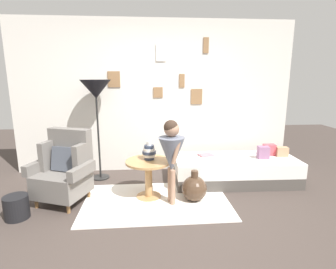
# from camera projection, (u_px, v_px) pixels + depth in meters

# --- Properties ---
(ground_plane) EXTENTS (12.00, 12.00, 0.00)m
(ground_plane) POSITION_uv_depth(u_px,v_px,m) (162.00, 226.00, 3.01)
(ground_plane) COLOR #423833
(gallery_wall) EXTENTS (4.80, 0.12, 2.60)m
(gallery_wall) POSITION_uv_depth(u_px,v_px,m) (155.00, 97.00, 4.63)
(gallery_wall) COLOR silver
(gallery_wall) RESTS_ON ground
(rug) EXTENTS (1.94, 1.21, 0.01)m
(rug) POSITION_uv_depth(u_px,v_px,m) (156.00, 201.00, 3.59)
(rug) COLOR silver
(rug) RESTS_ON ground
(armchair) EXTENTS (0.88, 0.78, 0.97)m
(armchair) POSITION_uv_depth(u_px,v_px,m) (65.00, 170.00, 3.54)
(armchair) COLOR olive
(armchair) RESTS_ON ground
(daybed) EXTENTS (1.92, 0.85, 0.40)m
(daybed) POSITION_uv_depth(u_px,v_px,m) (235.00, 170.00, 4.23)
(daybed) COLOR #4C4742
(daybed) RESTS_ON ground
(pillow_head) EXTENTS (0.19, 0.14, 0.15)m
(pillow_head) POSITION_uv_depth(u_px,v_px,m) (282.00, 152.00, 4.26)
(pillow_head) COLOR tan
(pillow_head) RESTS_ON daybed
(pillow_mid) EXTENTS (0.18, 0.12, 0.18)m
(pillow_mid) POSITION_uv_depth(u_px,v_px,m) (269.00, 150.00, 4.31)
(pillow_mid) COLOR #D64C56
(pillow_mid) RESTS_ON daybed
(pillow_back) EXTENTS (0.18, 0.13, 0.19)m
(pillow_back) POSITION_uv_depth(u_px,v_px,m) (263.00, 153.00, 4.13)
(pillow_back) COLOR gray
(pillow_back) RESTS_ON daybed
(side_table) EXTENTS (0.62, 0.62, 0.53)m
(side_table) POSITION_uv_depth(u_px,v_px,m) (148.00, 171.00, 3.64)
(side_table) COLOR tan
(side_table) RESTS_ON ground
(vase_striped) EXTENTS (0.19, 0.19, 0.26)m
(vase_striped) POSITION_uv_depth(u_px,v_px,m) (149.00, 152.00, 3.64)
(vase_striped) COLOR #2D384C
(vase_striped) RESTS_ON side_table
(floor_lamp) EXTENTS (0.48, 0.48, 1.61)m
(floor_lamp) POSITION_uv_depth(u_px,v_px,m) (96.00, 92.00, 4.12)
(floor_lamp) COLOR black
(floor_lamp) RESTS_ON ground
(person_child) EXTENTS (0.34, 0.34, 1.12)m
(person_child) POSITION_uv_depth(u_px,v_px,m) (172.00, 151.00, 3.40)
(person_child) COLOR #A37A60
(person_child) RESTS_ON ground
(book_on_daybed) EXTENTS (0.25, 0.21, 0.03)m
(book_on_daybed) POSITION_uv_depth(u_px,v_px,m) (206.00, 155.00, 4.29)
(book_on_daybed) COLOR #BC7480
(book_on_daybed) RESTS_ON daybed
(demijohn_near) EXTENTS (0.34, 0.34, 0.43)m
(demijohn_near) POSITION_uv_depth(u_px,v_px,m) (194.00, 188.00, 3.59)
(demijohn_near) COLOR #473323
(demijohn_near) RESTS_ON ground
(magazine_basket) EXTENTS (0.28, 0.28, 0.28)m
(magazine_basket) POSITION_uv_depth(u_px,v_px,m) (16.00, 207.00, 3.14)
(magazine_basket) COLOR black
(magazine_basket) RESTS_ON ground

